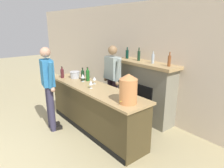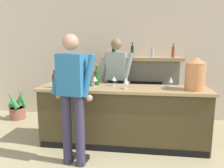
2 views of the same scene
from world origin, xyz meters
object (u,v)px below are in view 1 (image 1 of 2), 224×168
object	(u,v)px
wine_bottle_cabernet_heavy	(88,75)
wine_glass_by_dispenser	(91,83)
person_bartender	(112,79)
fireplace_stone	(145,91)
potted_plant_corner	(76,84)
wine_glass_near_bucket	(94,79)
person_customer	(49,86)
ice_bucket_steel	(75,75)
wine_bottle_merlot_tall	(62,73)
wine_glass_front_left	(83,76)
copper_dispenser	(128,89)
wine_glass_back_row	(125,89)
wine_bottle_rose_blush	(83,75)

from	to	relation	value
wine_bottle_cabernet_heavy	wine_glass_by_dispenser	size ratio (longest dim) A/B	1.86
person_bartender	fireplace_stone	bearing A→B (deg)	50.00
potted_plant_corner	wine_glass_near_bucket	xyz separation A→B (m)	(2.31, -0.81, 0.82)
person_customer	wine_bottle_cabernet_heavy	size ratio (longest dim) A/B	5.66
ice_bucket_steel	wine_glass_by_dispenser	bearing A→B (deg)	-9.06
person_bartender	wine_bottle_merlot_tall	xyz separation A→B (m)	(-0.89, -0.84, 0.12)
ice_bucket_steel	wine_bottle_cabernet_heavy	bearing A→B (deg)	15.04
wine_glass_front_left	copper_dispenser	bearing A→B (deg)	-3.27
potted_plant_corner	ice_bucket_steel	size ratio (longest dim) A/B	3.19
fireplace_stone	wine_glass_front_left	xyz separation A→B (m)	(-0.78, -1.23, 0.40)
wine_bottle_merlot_tall	potted_plant_corner	bearing A→B (deg)	141.03
fireplace_stone	wine_glass_back_row	size ratio (longest dim) A/B	10.65
wine_glass_back_row	fireplace_stone	bearing A→B (deg)	113.12
potted_plant_corner	wine_glass_back_row	bearing A→B (deg)	-13.57
fireplace_stone	wine_glass_by_dispenser	world-z (taller)	fireplace_stone
potted_plant_corner	wine_bottle_cabernet_heavy	bearing A→B (deg)	-21.43
potted_plant_corner	person_bartender	size ratio (longest dim) A/B	0.42
wine_bottle_rose_blush	wine_glass_front_left	size ratio (longest dim) A/B	1.65
person_customer	wine_bottle_cabernet_heavy	distance (m)	0.90
wine_bottle_merlot_tall	copper_dispenser	bearing A→B (deg)	3.11
wine_bottle_merlot_tall	wine_glass_front_left	xyz separation A→B (m)	(0.61, 0.21, 0.00)
ice_bucket_steel	potted_plant_corner	bearing A→B (deg)	150.64
fireplace_stone	wine_bottle_cabernet_heavy	xyz separation A→B (m)	(-0.78, -1.10, 0.42)
copper_dispenser	ice_bucket_steel	xyz separation A→B (m)	(-1.98, 0.11, -0.17)
wine_bottle_cabernet_heavy	wine_glass_near_bucket	size ratio (longest dim) A/B	2.01
wine_glass_by_dispenser	wine_glass_back_row	bearing A→B (deg)	20.07
wine_glass_near_bucket	ice_bucket_steel	bearing A→B (deg)	-173.13
wine_glass_by_dispenser	wine_glass_front_left	bearing A→B (deg)	166.13
fireplace_stone	person_customer	bearing A→B (deg)	-115.05
ice_bucket_steel	wine_bottle_cabernet_heavy	world-z (taller)	wine_bottle_cabernet_heavy
wine_glass_back_row	wine_glass_by_dispenser	size ratio (longest dim) A/B	0.94
potted_plant_corner	wine_glass_by_dispenser	bearing A→B (deg)	-22.48
wine_glass_front_left	wine_glass_by_dispenser	distance (m)	0.54
fireplace_stone	wine_glass_front_left	bearing A→B (deg)	-122.46
wine_glass_back_row	wine_glass_by_dispenser	xyz separation A→B (m)	(-0.72, -0.26, 0.01)
person_customer	person_bartender	world-z (taller)	person_customer
person_customer	wine_glass_back_row	size ratio (longest dim) A/B	11.22
potted_plant_corner	wine_bottle_rose_blush	size ratio (longest dim) A/B	2.53
wine_bottle_merlot_tall	person_bartender	bearing A→B (deg)	43.30
wine_glass_front_left	person_customer	bearing A→B (deg)	-100.80
wine_bottle_rose_blush	wine_bottle_merlot_tall	bearing A→B (deg)	-150.78
wine_glass_back_row	wine_glass_front_left	bearing A→B (deg)	-173.95
copper_dispenser	ice_bucket_steel	world-z (taller)	copper_dispenser
wine_bottle_rose_blush	wine_glass_near_bucket	xyz separation A→B (m)	(0.42, 0.04, -0.02)
person_customer	wine_glass_front_left	bearing A→B (deg)	79.20
potted_plant_corner	wine_bottle_cabernet_heavy	xyz separation A→B (m)	(2.01, -0.79, 0.85)
person_bartender	wine_glass_back_row	world-z (taller)	person_bartender
wine_glass_near_bucket	wine_glass_by_dispenser	world-z (taller)	wine_glass_by_dispenser
fireplace_stone	wine_bottle_cabernet_heavy	distance (m)	1.41
person_customer	wine_bottle_rose_blush	bearing A→B (deg)	88.12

